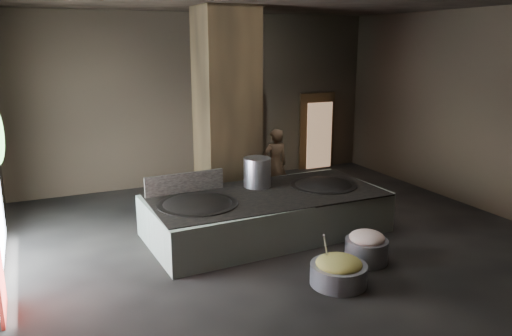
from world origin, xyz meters
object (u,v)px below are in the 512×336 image
wok_right (323,189)px  cook (275,165)px  hearth_platform (266,214)px  meat_basin (366,251)px  wok_left (198,208)px  stock_pot (257,172)px  veg_basin (338,274)px

wok_right → cook: cook is taller
hearth_platform → wok_right: (1.35, 0.05, 0.34)m
cook → meat_basin: 3.94m
wok_left → hearth_platform: bearing=2.0°
stock_pot → veg_basin: 3.16m
meat_basin → cook: bearing=87.6°
wok_right → meat_basin: (-0.35, -2.01, -0.54)m
hearth_platform → wok_right: bearing=-0.6°
hearth_platform → cook: (1.16, 1.92, 0.47)m
cook → veg_basin: (-1.07, -4.38, -0.71)m
cook → wok_right: bearing=95.4°
wok_left → wok_right: bearing=2.0°
wok_right → meat_basin: wok_right is taller
veg_basin → meat_basin: (0.91, 0.50, 0.04)m
cook → meat_basin: size_ratio=2.34×
veg_basin → meat_basin: meat_basin is taller
stock_pot → cook: 1.78m
hearth_platform → stock_pot: stock_pot is taller
stock_pot → veg_basin: stock_pot is taller
hearth_platform → wok_right: size_ratio=3.41×
stock_pot → wok_right: bearing=-21.0°
wok_left → veg_basin: size_ratio=1.63×
veg_basin → meat_basin: size_ratio=1.21×
wok_left → wok_right: wok_left is taller
wok_right → stock_pot: stock_pot is taller
cook → hearth_platform: bearing=58.5°
stock_pot → meat_basin: bearing=-69.3°
hearth_platform → cook: 2.29m
hearth_platform → veg_basin: 2.47m
stock_pot → cook: (1.11, 1.37, -0.25)m
veg_basin → wok_left: bearing=122.5°
wok_right → cook: bearing=95.8°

